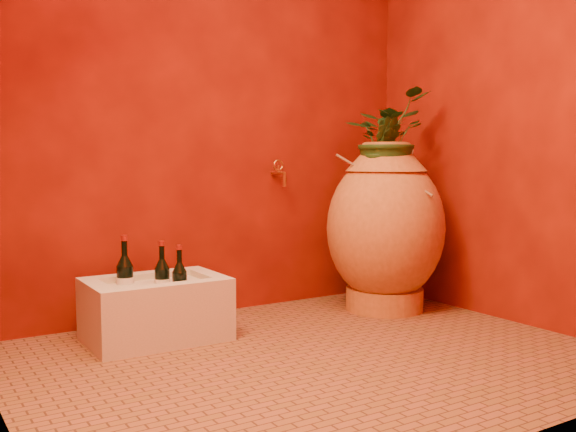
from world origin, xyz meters
TOP-DOWN VIEW (x-y plane):
  - floor at (0.00, 0.00)m, footprint 2.50×2.50m
  - wall_back at (0.00, 1.00)m, footprint 2.50×0.02m
  - wall_right at (1.25, 0.00)m, footprint 0.02×2.00m
  - amphora at (0.85, 0.53)m, footprint 0.74×0.74m
  - stone_basin at (-0.48, 0.64)m, footprint 0.64×0.43m
  - wine_bottle_a at (-0.60, 0.73)m, footprint 0.08×0.08m
  - wine_bottle_b at (-0.44, 0.66)m, footprint 0.08×0.08m
  - wine_bottle_c at (-0.39, 0.56)m, footprint 0.07×0.07m
  - wall_tap at (0.38, 0.92)m, footprint 0.07×0.14m
  - plant_main at (0.85, 0.54)m, footprint 0.59×0.56m
  - plant_side at (0.78, 0.49)m, footprint 0.25×0.25m

SIDE VIEW (x-z plane):
  - floor at x=0.00m, z-range 0.00..0.00m
  - stone_basin at x=-0.48m, z-range -0.01..0.29m
  - wine_bottle_c at x=-0.39m, z-range 0.12..0.42m
  - wine_bottle_b at x=-0.44m, z-range 0.12..0.43m
  - wine_bottle_a at x=-0.60m, z-range 0.12..0.45m
  - amphora at x=0.85m, z-range 0.00..0.95m
  - wall_tap at x=0.38m, z-range 0.71..0.86m
  - plant_side at x=0.78m, z-range 0.73..1.09m
  - plant_main at x=0.85m, z-range 0.72..1.25m
  - wall_back at x=0.00m, z-range 0.00..2.50m
  - wall_right at x=1.25m, z-range 0.00..2.50m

